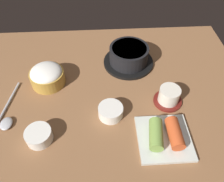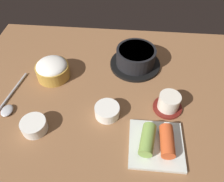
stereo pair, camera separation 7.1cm
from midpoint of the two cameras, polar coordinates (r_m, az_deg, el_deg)
name	(u,v)px [view 1 (the left image)]	position (r cm, az deg, el deg)	size (l,w,h in cm)	color
dining_table	(106,95)	(75.32, -4.31, -1.11)	(100.00, 76.00, 2.00)	brown
stone_pot	(129,56)	(82.79, 1.87, 8.90)	(18.71, 18.71, 7.24)	black
rice_bowl	(47,75)	(79.37, -18.87, 3.67)	(11.60, 11.60, 6.93)	#B78C38
tea_cup_with_saucer	(169,96)	(71.28, 11.68, -1.47)	(9.06, 9.06, 5.77)	maroon
banchan_cup_center	(111,111)	(67.29, -3.38, -5.38)	(7.56, 7.56, 3.55)	white
kimchi_plate	(165,136)	(63.65, 10.28, -11.47)	(14.88, 14.88, 4.77)	silver
side_bowl_near	(39,135)	(66.97, -21.29, -10.79)	(7.41, 7.41, 3.59)	white
spoon	(7,116)	(76.47, -27.84, -5.86)	(5.10, 19.26, 1.35)	#B7B7BC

